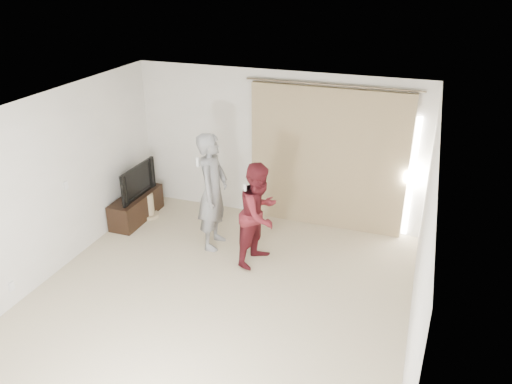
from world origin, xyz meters
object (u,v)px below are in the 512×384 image
person_man (213,192)px  person_woman (259,214)px  tv_console (136,207)px  tv (133,180)px

person_man → person_woman: bearing=-14.1°
tv_console → person_woman: 2.62m
tv_console → person_man: person_man is taller
person_man → person_woman: size_ratio=1.18×
person_man → person_woman: 0.87m
tv → person_woman: bearing=-102.1°
tv → person_man: size_ratio=0.52×
tv_console → tv: 0.51m
person_woman → tv_console: bearing=167.1°
person_woman → person_man: bearing=165.9°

